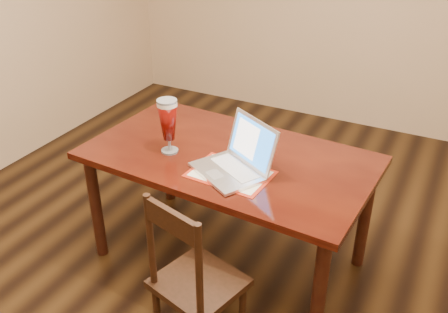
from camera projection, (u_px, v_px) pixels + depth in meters
The scene contains 3 objects.
ground at pixel (232, 284), 2.90m from camera, with size 5.00×5.00×0.00m, color black.
dining_table at pixel (227, 167), 2.78m from camera, with size 1.62×0.98×1.04m.
dining_chair at pixel (194, 282), 2.33m from camera, with size 0.46×0.45×0.89m.
Camera 1 is at (0.95, -1.95, 2.07)m, focal length 40.00 mm.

